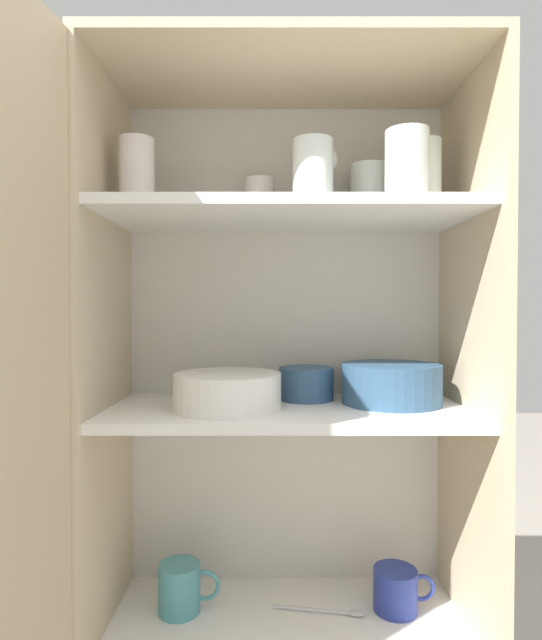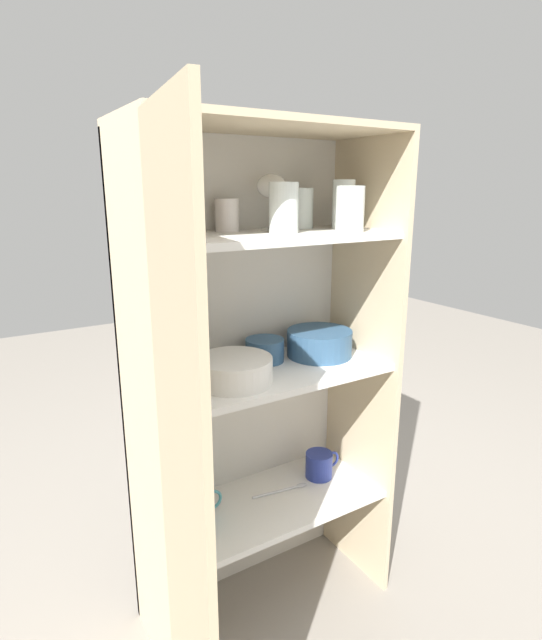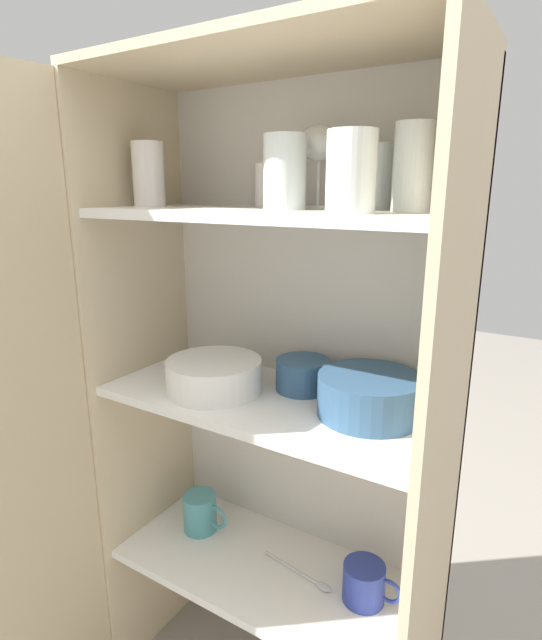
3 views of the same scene
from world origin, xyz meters
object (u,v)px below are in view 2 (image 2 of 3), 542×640
plate_stack_white (234,370)px  coffee_mug_primary (196,507)px  mixing_bowl_large (319,342)px  serving_bowl_small (265,349)px

plate_stack_white → coffee_mug_primary: bearing=151.5°
mixing_bowl_large → serving_bowl_small: bearing=165.1°
plate_stack_white → serving_bowl_small: bearing=33.7°
plate_stack_white → coffee_mug_primary: size_ratio=1.63×
serving_bowl_small → plate_stack_white: bearing=-146.3°
plate_stack_white → mixing_bowl_large: bearing=10.5°
serving_bowl_small → coffee_mug_primary: 0.51m
serving_bowl_small → coffee_mug_primary: serving_bowl_small is taller
mixing_bowl_large → coffee_mug_primary: bearing=-179.2°
plate_stack_white → serving_bowl_small: size_ratio=1.77×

